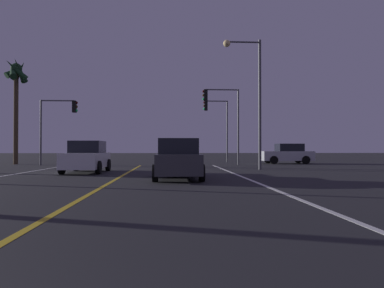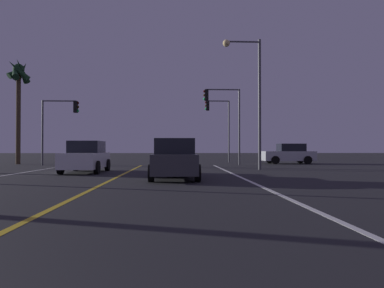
% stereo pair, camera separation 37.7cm
% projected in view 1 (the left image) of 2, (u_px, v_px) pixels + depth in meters
% --- Properties ---
extents(lane_edge_right, '(0.16, 32.72, 0.01)m').
position_uv_depth(lane_edge_right, '(277.00, 190.00, 10.88)').
color(lane_edge_right, silver).
rests_on(lane_edge_right, ground).
extents(lane_center_divider, '(0.16, 32.72, 0.01)m').
position_uv_depth(lane_center_divider, '(94.00, 192.00, 10.55)').
color(lane_center_divider, gold).
rests_on(lane_center_divider, ground).
extents(car_oncoming, '(2.02, 4.30, 1.70)m').
position_uv_depth(car_oncoming, '(87.00, 157.00, 19.02)').
color(car_oncoming, black).
rests_on(car_oncoming, ground).
extents(car_lead_same_lane, '(2.02, 4.30, 1.70)m').
position_uv_depth(car_lead_same_lane, '(178.00, 160.00, 14.99)').
color(car_lead_same_lane, black).
rests_on(car_lead_same_lane, ground).
extents(car_crossing_side, '(4.30, 2.02, 1.70)m').
position_uv_depth(car_crossing_side, '(287.00, 154.00, 30.14)').
color(car_crossing_side, black).
rests_on(car_crossing_side, ground).
extents(traffic_light_near_right, '(2.91, 0.36, 5.97)m').
position_uv_depth(traffic_light_near_right, '(222.00, 109.00, 27.81)').
color(traffic_light_near_right, '#4C4C51').
rests_on(traffic_light_near_right, ground).
extents(traffic_light_near_left, '(2.84, 0.36, 5.00)m').
position_uv_depth(traffic_light_near_left, '(59.00, 117.00, 27.05)').
color(traffic_light_near_left, '#4C4C51').
rests_on(traffic_light_near_left, ground).
extents(traffic_light_far_right, '(2.33, 0.36, 5.81)m').
position_uv_depth(traffic_light_far_right, '(216.00, 117.00, 33.32)').
color(traffic_light_far_right, '#4C4C51').
rests_on(traffic_light_far_right, ground).
extents(street_lamp_right_far, '(2.34, 0.44, 7.94)m').
position_uv_depth(street_lamp_right_far, '(251.00, 87.00, 21.57)').
color(street_lamp_right_far, '#4C4C51').
rests_on(street_lamp_right_far, ground).
extents(palm_tree_left_far, '(2.09, 2.21, 8.68)m').
position_uv_depth(palm_tree_left_far, '(16.00, 80.00, 28.98)').
color(palm_tree_left_far, '#473826').
rests_on(palm_tree_left_far, ground).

